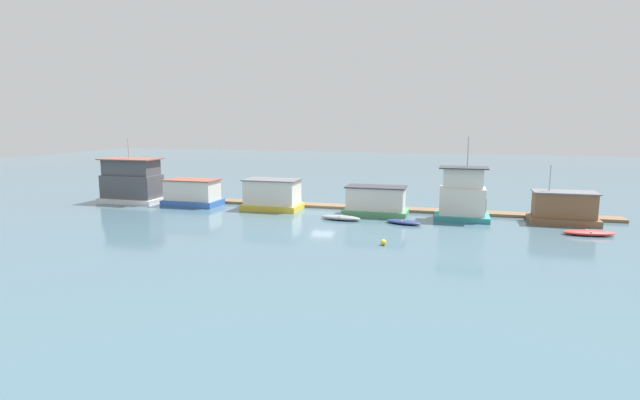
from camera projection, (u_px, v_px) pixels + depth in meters
ground_plane at (322, 211)px, 53.71m from camera, size 200.00×200.00×0.00m
dock_walkway at (329, 206)px, 56.28m from camera, size 59.60×2.06×0.30m
houseboat_white at (132, 182)px, 59.43m from camera, size 7.24×4.10×7.54m
houseboat_blue at (193, 193)px, 57.31m from camera, size 6.31×3.75×3.04m
houseboat_yellow at (272, 195)px, 54.80m from camera, size 6.25×3.89×3.35m
houseboat_green at (376, 201)px, 51.44m from camera, size 6.55×3.54×3.02m
houseboat_teal at (462, 197)px, 48.96m from camera, size 5.27×3.66×8.18m
houseboat_brown at (564, 208)px, 47.29m from camera, size 6.15×3.40×5.57m
dinghy_grey at (341, 218)px, 49.04m from camera, size 4.16×1.71×0.48m
dinghy_navy at (404, 222)px, 47.15m from camera, size 3.71×2.23×0.41m
dinghy_red at (589, 233)px, 42.49m from camera, size 4.30×1.76×0.46m
mooring_post_near_left at (357, 204)px, 54.04m from camera, size 0.22×0.22×1.39m
mooring_post_centre at (212, 195)px, 58.60m from camera, size 0.30×0.30×1.99m
mooring_post_near_right at (485, 208)px, 50.51m from camera, size 0.28×0.28×1.85m
buoy_yellow at (383, 242)px, 39.17m from camera, size 0.46×0.46×0.46m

